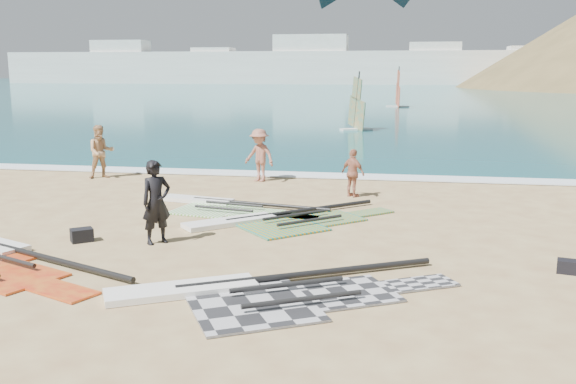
% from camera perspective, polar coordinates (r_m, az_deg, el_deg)
% --- Properties ---
extents(ground, '(300.00, 300.00, 0.00)m').
position_cam_1_polar(ground, '(11.87, -2.07, -8.42)').
color(ground, tan).
rests_on(ground, ground).
extents(sea, '(300.00, 240.00, 0.06)m').
position_cam_1_polar(sea, '(143.02, 9.08, 9.24)').
color(sea, '#0D5361').
rests_on(sea, ground).
extents(surf_line, '(300.00, 1.20, 0.04)m').
position_cam_1_polar(surf_line, '(23.70, 4.09, 1.36)').
color(surf_line, white).
rests_on(surf_line, ground).
extents(far_town, '(160.00, 8.00, 12.00)m').
position_cam_1_polar(far_town, '(161.96, 3.57, 11.13)').
color(far_town, white).
rests_on(far_town, ground).
extents(rig_grey, '(6.27, 4.33, 0.20)m').
position_cam_1_polar(rig_grey, '(11.47, -2.59, -8.87)').
color(rig_grey, '#252528').
rests_on(rig_grey, ground).
extents(rig_green, '(5.25, 2.58, 0.20)m').
position_cam_1_polar(rig_green, '(18.47, -5.94, -1.26)').
color(rig_green, '#54AE2C').
rests_on(rig_green, ground).
extents(rig_orange, '(5.27, 4.52, 0.20)m').
position_cam_1_polar(rig_orange, '(16.64, -0.88, -2.56)').
color(rig_orange, orange).
rests_on(rig_orange, ground).
extents(gear_bag_near, '(0.60, 0.57, 0.31)m').
position_cam_1_polar(gear_bag_near, '(15.55, -17.85, -3.67)').
color(gear_bag_near, black).
rests_on(gear_bag_near, ground).
extents(gear_bag_far, '(0.50, 0.40, 0.26)m').
position_cam_1_polar(gear_bag_far, '(13.73, 23.69, -6.09)').
color(gear_bag_far, black).
rests_on(gear_bag_far, ground).
extents(person_wetsuit, '(0.81, 0.82, 1.92)m').
position_cam_1_polar(person_wetsuit, '(14.79, -11.63, -0.89)').
color(person_wetsuit, black).
rests_on(person_wetsuit, ground).
extents(beachgoer_left, '(1.18, 1.13, 1.93)m').
position_cam_1_polar(beachgoer_left, '(24.20, -16.29, 3.45)').
color(beachgoer_left, tan).
rests_on(beachgoer_left, ground).
extents(beachgoer_mid, '(1.38, 1.14, 1.86)m').
position_cam_1_polar(beachgoer_mid, '(22.58, -2.56, 3.28)').
color(beachgoer_mid, '#9A5F4D').
rests_on(beachgoer_mid, ground).
extents(beachgoer_back, '(0.92, 0.82, 1.50)m').
position_cam_1_polar(beachgoer_back, '(19.92, 5.80, 1.69)').
color(beachgoer_back, '#B67256').
rests_on(beachgoer_back, ground).
extents(windsurfer_left, '(2.10, 2.25, 3.78)m').
position_cam_1_polar(windsurfer_left, '(41.39, 6.11, 7.03)').
color(windsurfer_left, white).
rests_on(windsurfer_left, ground).
extents(windsurfer_centre, '(2.36, 2.78, 4.17)m').
position_cam_1_polar(windsurfer_centre, '(66.87, 9.74, 8.48)').
color(windsurfer_centre, white).
rests_on(windsurfer_centre, ground).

